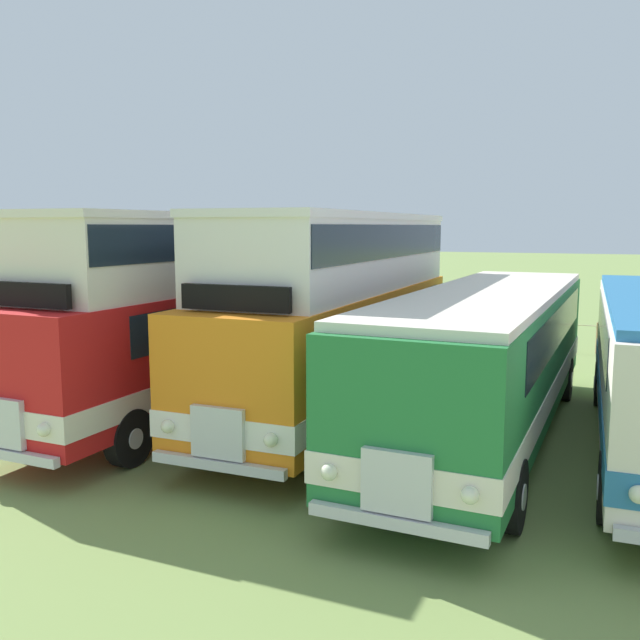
# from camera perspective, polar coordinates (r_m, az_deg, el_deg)

# --- Properties ---
(ground_plane) EXTENTS (200.00, 200.00, 0.00)m
(ground_plane) POSITION_cam_1_polar(r_m,az_deg,el_deg) (14.16, 13.65, -9.68)
(ground_plane) COLOR #7A934C
(bus_first_in_row) EXTENTS (2.81, 11.48, 4.49)m
(bus_first_in_row) POSITION_cam_1_polar(r_m,az_deg,el_deg) (16.17, -9.72, 1.57)
(bus_first_in_row) COLOR red
(bus_first_in_row) RESTS_ON ground
(bus_second_in_row) EXTENTS (2.65, 10.10, 4.49)m
(bus_second_in_row) POSITION_cam_1_polar(r_m,az_deg,el_deg) (14.85, 1.52, 1.11)
(bus_second_in_row) COLOR orange
(bus_second_in_row) RESTS_ON ground
(bus_third_in_row) EXTENTS (2.93, 11.63, 2.99)m
(bus_third_in_row) POSITION_cam_1_polar(r_m,az_deg,el_deg) (13.87, 13.98, -2.57)
(bus_third_in_row) COLOR #237538
(bus_third_in_row) RESTS_ON ground
(rope_fence_line) EXTENTS (19.30, 0.08, 1.05)m
(rope_fence_line) POSITION_cam_1_polar(r_m,az_deg,el_deg) (24.50, 17.69, -0.89)
(rope_fence_line) COLOR #8C704C
(rope_fence_line) RESTS_ON ground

